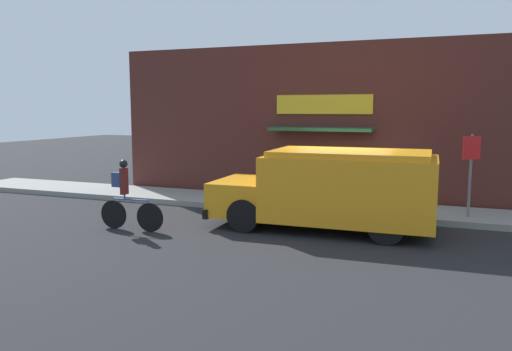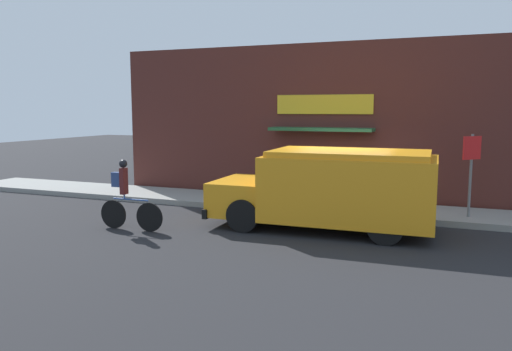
{
  "view_description": "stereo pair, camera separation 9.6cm",
  "coord_description": "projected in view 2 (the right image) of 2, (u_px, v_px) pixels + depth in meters",
  "views": [
    {
      "loc": [
        2.64,
        -13.26,
        2.96
      ],
      "look_at": [
        -2.41,
        -0.2,
        1.1
      ],
      "focal_mm": 35.0,
      "sensor_mm": 36.0,
      "label": 1
    },
    {
      "loc": [
        2.73,
        -13.22,
        2.96
      ],
      "look_at": [
        -2.41,
        -0.2,
        1.1
      ],
      "focal_mm": 35.0,
      "sensor_mm": 36.0,
      "label": 2
    }
  ],
  "objects": [
    {
      "name": "trash_bin",
      "position": [
        377.0,
        190.0,
        14.51
      ],
      "size": [
        0.46,
        0.46,
        0.9
      ],
      "color": "#38383D",
      "rests_on": "sidewalk"
    },
    {
      "name": "ground_plane",
      "position": [
        341.0,
        219.0,
        13.58
      ],
      "size": [
        70.0,
        70.0,
        0.0
      ],
      "primitive_type": "plane",
      "color": "#232326"
    },
    {
      "name": "cyclist",
      "position": [
        127.0,
        197.0,
        12.27
      ],
      "size": [
        1.76,
        0.2,
        1.74
      ],
      "rotation": [
        0.0,
        0.0,
        0.03
      ],
      "color": "black",
      "rests_on": "ground_plane"
    },
    {
      "name": "stop_sign_post",
      "position": [
        471.0,
        162.0,
        12.86
      ],
      "size": [
        0.45,
        0.45,
        2.16
      ],
      "color": "slate",
      "rests_on": "sidewalk"
    },
    {
      "name": "sidewalk",
      "position": [
        348.0,
        209.0,
        14.54
      ],
      "size": [
        28.0,
        2.11,
        0.17
      ],
      "color": "gray",
      "rests_on": "ground_plane"
    },
    {
      "name": "school_bus",
      "position": [
        333.0,
        188.0,
        12.25
      ],
      "size": [
        5.5,
        2.8,
        1.98
      ],
      "rotation": [
        0.0,
        0.0,
        0.03
      ],
      "color": "orange",
      "rests_on": "ground_plane"
    },
    {
      "name": "storefront",
      "position": [
        358.0,
        124.0,
        15.38
      ],
      "size": [
        16.51,
        0.91,
        5.02
      ],
      "color": "#4C231E",
      "rests_on": "ground_plane"
    }
  ]
}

